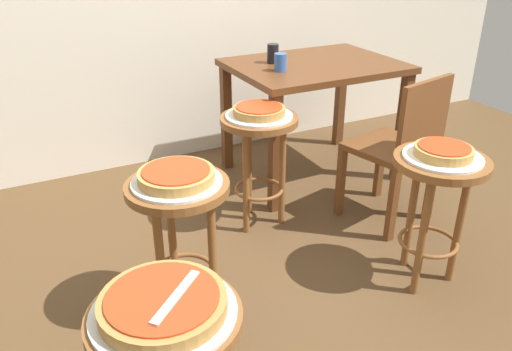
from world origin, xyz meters
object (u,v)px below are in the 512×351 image
(stool_leftside, at_px, (180,218))
(serving_plate_middle, at_px, (443,157))
(dining_table, at_px, (314,80))
(pizza_server_knife, at_px, (176,296))
(pizza_foreground, at_px, (163,303))
(pizza_middle, at_px, (444,151))
(serving_plate_leftside, at_px, (177,182))
(serving_plate_foreground, at_px, (164,312))
(stool_rear, at_px, (259,144))
(stool_middle, at_px, (437,190))
(serving_plate_rear, at_px, (259,116))
(cup_near_edge, at_px, (280,62))
(pizza_leftside, at_px, (176,175))
(wooden_chair, at_px, (401,145))
(cup_far_edge, at_px, (273,54))
(pizza_rear, at_px, (259,110))

(stool_leftside, bearing_deg, serving_plate_middle, -14.93)
(dining_table, distance_m, pizza_server_knife, 2.24)
(pizza_foreground, relative_size, serving_plate_middle, 0.98)
(pizza_middle, bearing_deg, serving_plate_leftside, 165.07)
(serving_plate_leftside, bearing_deg, serving_plate_foreground, -111.64)
(stool_rear, bearing_deg, stool_middle, -60.83)
(serving_plate_rear, bearing_deg, cup_near_edge, 47.42)
(serving_plate_middle, bearing_deg, stool_rear, 119.17)
(serving_plate_leftside, xyz_separation_m, serving_plate_rear, (0.63, 0.53, 0.00))
(stool_middle, bearing_deg, serving_plate_leftside, 165.07)
(pizza_middle, bearing_deg, stool_leftside, 165.07)
(pizza_middle, height_order, stool_leftside, pizza_middle)
(pizza_leftside, bearing_deg, wooden_chair, 8.67)
(stool_rear, bearing_deg, serving_plate_foreground, -126.53)
(serving_plate_foreground, bearing_deg, serving_plate_rear, 53.47)
(cup_near_edge, distance_m, pizza_server_knife, 2.00)
(serving_plate_foreground, xyz_separation_m, pizza_leftside, (0.28, 0.69, 0.03))
(pizza_foreground, distance_m, cup_near_edge, 2.00)
(stool_rear, relative_size, dining_table, 0.62)
(cup_far_edge, bearing_deg, stool_middle, -86.24)
(pizza_rear, distance_m, cup_near_edge, 0.49)
(stool_rear, xyz_separation_m, serving_plate_rear, (0.00, -0.00, 0.16))
(pizza_middle, xyz_separation_m, cup_near_edge, (-0.14, 1.17, 0.14))
(stool_middle, relative_size, dining_table, 0.62)
(stool_rear, xyz_separation_m, pizza_rear, (0.00, -0.00, 0.19))
(pizza_foreground, relative_size, stool_middle, 0.52)
(stool_leftside, xyz_separation_m, pizza_rear, (0.63, 0.53, 0.19))
(pizza_foreground, height_order, dining_table, dining_table)
(stool_middle, bearing_deg, serving_plate_foreground, -163.64)
(serving_plate_foreground, xyz_separation_m, stool_middle, (1.37, 0.40, -0.16))
(serving_plate_foreground, xyz_separation_m, pizza_server_knife, (0.03, -0.02, 0.06))
(pizza_foreground, distance_m, pizza_middle, 1.43)
(pizza_leftside, height_order, wooden_chair, wooden_chair)
(pizza_foreground, height_order, pizza_leftside, same)
(pizza_middle, distance_m, wooden_chair, 0.58)
(stool_leftside, height_order, pizza_server_knife, pizza_server_knife)
(stool_leftside, relative_size, dining_table, 0.62)
(pizza_leftside, height_order, cup_near_edge, cup_near_edge)
(wooden_chair, bearing_deg, serving_plate_foreground, -150.73)
(pizza_middle, relative_size, dining_table, 0.24)
(serving_plate_middle, height_order, pizza_rear, pizza_rear)
(pizza_leftside, bearing_deg, serving_plate_rear, 40.07)
(pizza_server_knife, bearing_deg, dining_table, 6.03)
(pizza_middle, xyz_separation_m, stool_rear, (-0.46, 0.83, -0.19))
(serving_plate_leftside, xyz_separation_m, pizza_leftside, (0.00, 0.00, 0.03))
(pizza_server_knife, bearing_deg, stool_leftside, 28.81)
(serving_plate_middle, height_order, stool_rear, serving_plate_middle)
(serving_plate_foreground, relative_size, stool_middle, 0.60)
(pizza_foreground, bearing_deg, cup_far_edge, 54.03)
(serving_plate_rear, distance_m, cup_far_edge, 0.68)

